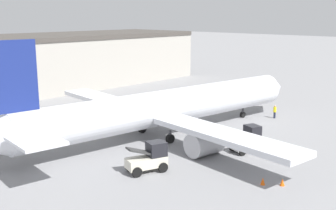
# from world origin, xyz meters

# --- Properties ---
(ground_plane) EXTENTS (400.00, 400.00, 0.00)m
(ground_plane) POSITION_xyz_m (0.00, 0.00, 0.00)
(ground_plane) COLOR gray
(terminal_building) EXTENTS (64.19, 16.68, 8.97)m
(terminal_building) POSITION_xyz_m (2.41, 34.09, 4.49)
(terminal_building) COLOR #ADA89E
(terminal_building) RESTS_ON ground_plane
(airplane) EXTENTS (39.73, 34.25, 10.45)m
(airplane) POSITION_xyz_m (-0.95, 0.12, 2.93)
(airplane) COLOR silver
(airplane) RESTS_ON ground_plane
(ground_crew_worker) EXTENTS (0.35, 0.35, 1.61)m
(ground_crew_worker) POSITION_xyz_m (14.05, -4.56, 0.86)
(ground_crew_worker) COLOR #1E2338
(ground_crew_worker) RESTS_ON ground_plane
(baggage_tug) EXTENTS (2.96, 2.54, 2.41)m
(baggage_tug) POSITION_xyz_m (1.05, -9.02, 1.07)
(baggage_tug) COLOR silver
(baggage_tug) RESTS_ON ground_plane
(belt_loader_truck) EXTENTS (3.51, 2.62, 2.37)m
(belt_loader_truck) POSITION_xyz_m (-8.61, -5.96, 1.11)
(belt_loader_truck) COLOR beige
(belt_loader_truck) RESTS_ON ground_plane
(safety_cone_near) EXTENTS (0.36, 0.36, 0.55)m
(safety_cone_near) POSITION_xyz_m (-3.97, -15.23, 0.28)
(safety_cone_near) COLOR #EF590F
(safety_cone_near) RESTS_ON ground_plane
(safety_cone_far) EXTENTS (0.36, 0.36, 0.55)m
(safety_cone_far) POSITION_xyz_m (-4.79, -14.08, 0.28)
(safety_cone_far) COLOR #EF590F
(safety_cone_far) RESTS_ON ground_plane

